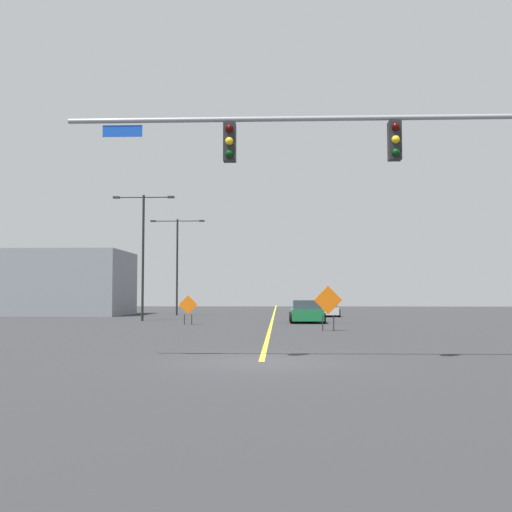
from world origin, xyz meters
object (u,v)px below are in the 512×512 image
at_px(traffic_signal_assembly, 393,163).
at_px(construction_sign_left_lane, 188,306).
at_px(construction_sign_right_shoulder, 328,302).
at_px(car_green_distant, 307,312).
at_px(car_silver_approaching, 326,309).
at_px(street_lamp_near_right, 177,257).
at_px(street_lamp_far_left, 143,246).

height_order(traffic_signal_assembly, construction_sign_left_lane, traffic_signal_assembly).
xyz_separation_m(construction_sign_right_shoulder, car_green_distant, (-0.65, 8.65, -0.72)).
bearing_deg(construction_sign_left_lane, traffic_signal_assembly, -66.38).
relative_size(construction_sign_left_lane, car_silver_approaching, 0.37).
bearing_deg(street_lamp_near_right, traffic_signal_assembly, -71.29).
bearing_deg(street_lamp_near_right, car_silver_approaching, -7.81).
bearing_deg(car_green_distant, traffic_signal_assembly, -86.50).
height_order(traffic_signal_assembly, car_green_distant, traffic_signal_assembly).
distance_m(construction_sign_left_lane, car_silver_approaching, 16.37).
bearing_deg(construction_sign_right_shoulder, street_lamp_far_left, 137.44).
relative_size(street_lamp_far_left, construction_sign_right_shoulder, 3.84).
bearing_deg(car_green_distant, construction_sign_left_lane, -159.09).
bearing_deg(car_silver_approaching, construction_sign_left_lane, -123.89).
height_order(car_silver_approaching, car_green_distant, car_green_distant).
height_order(construction_sign_left_lane, car_green_distant, construction_sign_left_lane).
bearing_deg(construction_sign_right_shoulder, traffic_signal_assembly, -87.00).
distance_m(street_lamp_far_left, street_lamp_near_right, 10.66).
height_order(street_lamp_far_left, construction_sign_left_lane, street_lamp_far_left).
relative_size(construction_sign_left_lane, car_green_distant, 0.45).
relative_size(street_lamp_near_right, construction_sign_left_lane, 4.72).
bearing_deg(street_lamp_far_left, construction_sign_right_shoulder, -42.56).
bearing_deg(construction_sign_left_lane, street_lamp_near_right, 102.07).
height_order(street_lamp_far_left, car_green_distant, street_lamp_far_left).
relative_size(street_lamp_far_left, car_green_distant, 2.20).
distance_m(street_lamp_near_right, car_green_distant, 16.84).
xyz_separation_m(street_lamp_far_left, construction_sign_right_shoulder, (11.52, -10.58, -3.64)).
xyz_separation_m(traffic_signal_assembly, street_lamp_near_right, (-11.72, 34.60, -0.44)).
bearing_deg(traffic_signal_assembly, construction_sign_right_shoulder, 93.00).
distance_m(traffic_signal_assembly, car_silver_approaching, 33.25).
bearing_deg(car_silver_approaching, car_green_distant, -100.56).
height_order(traffic_signal_assembly, street_lamp_near_right, street_lamp_near_right).
relative_size(traffic_signal_assembly, car_silver_approaching, 2.93).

